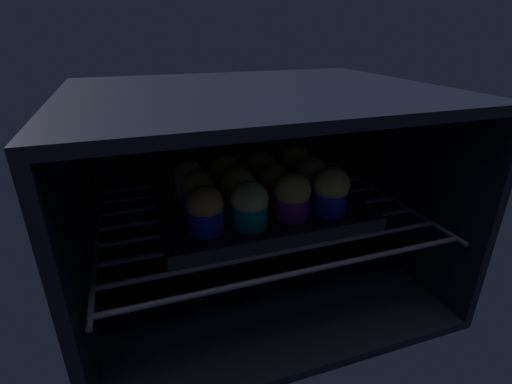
% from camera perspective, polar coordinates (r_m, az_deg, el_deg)
% --- Properties ---
extents(oven_cavity, '(0.59, 0.47, 0.37)m').
position_cam_1_polar(oven_cavity, '(0.70, -1.04, 0.85)').
color(oven_cavity, black).
rests_on(oven_cavity, ground).
extents(oven_rack, '(0.55, 0.42, 0.01)m').
position_cam_1_polar(oven_rack, '(0.68, 0.10, -3.12)').
color(oven_rack, '#444756').
rests_on(oven_rack, oven_cavity).
extents(baking_tray, '(0.35, 0.28, 0.02)m').
position_cam_1_polar(baking_tray, '(0.68, 0.00, -2.17)').
color(baking_tray, black).
rests_on(baking_tray, oven_rack).
extents(muffin_row0_col0, '(0.06, 0.06, 0.08)m').
position_cam_1_polar(muffin_row0_col0, '(0.58, -7.77, -2.66)').
color(muffin_row0_col0, '#1928B7').
rests_on(muffin_row0_col0, baking_tray).
extents(muffin_row0_col1, '(0.06, 0.06, 0.08)m').
position_cam_1_polar(muffin_row0_col1, '(0.59, -0.94, -1.98)').
color(muffin_row0_col1, '#0C8C84').
rests_on(muffin_row0_col1, baking_tray).
extents(muffin_row0_col2, '(0.06, 0.06, 0.08)m').
position_cam_1_polar(muffin_row0_col2, '(0.61, 5.50, -0.62)').
color(muffin_row0_col2, '#7A238C').
rests_on(muffin_row0_col2, baking_tray).
extents(muffin_row0_col3, '(0.06, 0.06, 0.08)m').
position_cam_1_polar(muffin_row0_col3, '(0.64, 11.30, 0.19)').
color(muffin_row0_col3, '#1928B7').
rests_on(muffin_row0_col3, baking_tray).
extents(muffin_row1_col0, '(0.06, 0.06, 0.07)m').
position_cam_1_polar(muffin_row1_col0, '(0.64, -8.81, -0.15)').
color(muffin_row1_col0, '#1928B7').
rests_on(muffin_row1_col0, baking_tray).
extents(muffin_row1_col1, '(0.06, 0.06, 0.07)m').
position_cam_1_polar(muffin_row1_col1, '(0.65, -2.60, 0.52)').
color(muffin_row1_col1, red).
rests_on(muffin_row1_col1, baking_tray).
extents(muffin_row1_col2, '(0.06, 0.06, 0.07)m').
position_cam_1_polar(muffin_row1_col2, '(0.67, 2.70, 1.21)').
color(muffin_row1_col2, red).
rests_on(muffin_row1_col2, baking_tray).
extents(muffin_row1_col3, '(0.06, 0.06, 0.08)m').
position_cam_1_polar(muffin_row1_col3, '(0.70, 8.35, 2.10)').
color(muffin_row1_col3, '#1928B7').
rests_on(muffin_row1_col3, baking_tray).
extents(muffin_row2_col0, '(0.06, 0.06, 0.07)m').
position_cam_1_polar(muffin_row2_col0, '(0.70, -10.12, 1.82)').
color(muffin_row2_col0, silver).
rests_on(muffin_row2_col0, baking_tray).
extents(muffin_row2_col1, '(0.06, 0.06, 0.07)m').
position_cam_1_polar(muffin_row2_col1, '(0.71, -4.77, 2.57)').
color(muffin_row2_col1, red).
rests_on(muffin_row2_col1, baking_tray).
extents(muffin_row2_col2, '(0.06, 0.06, 0.07)m').
position_cam_1_polar(muffin_row2_col2, '(0.73, 0.76, 3.24)').
color(muffin_row2_col2, '#1928B7').
rests_on(muffin_row2_col2, baking_tray).
extents(muffin_row2_col3, '(0.06, 0.06, 0.08)m').
position_cam_1_polar(muffin_row2_col3, '(0.76, 5.92, 4.11)').
color(muffin_row2_col3, '#1928B7').
rests_on(muffin_row2_col3, baking_tray).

